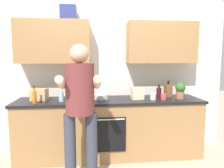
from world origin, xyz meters
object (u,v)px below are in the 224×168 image
Objects in this scene: bottle_juice at (34,97)px; knife_block at (168,90)px; person_standing at (80,103)px; mixing_bowl at (101,97)px; cup_coffee at (153,96)px; bottle_soy at (84,96)px; bottle_water at (61,96)px; bottle_wine at (159,92)px; bottle_vinegar at (81,91)px; cup_ceramic at (164,97)px; potted_herb at (180,90)px; grocery_bag_bread at (39,95)px; grocery_bag_rice at (137,93)px.

knife_block is at bearing 9.18° from bottle_juice.
person_standing reaches higher than mixing_bowl.
cup_coffee is 0.41× the size of knife_block.
bottle_soy is 0.90× the size of bottle_water.
person_standing is at bearing -63.92° from bottle_water.
bottle_vinegar reaches higher than bottle_wine.
cup_ceramic is 0.35× the size of potted_herb.
cup_ceramic is 0.85× the size of cup_coffee.
cup_ceramic is (0.01, -0.19, -0.04)m from bottle_wine.
grocery_bag_bread is at bearing 177.30° from potted_herb.
person_standing is at bearing -93.21° from bottle_soy.
bottle_vinegar reaches higher than potted_herb.
cup_coffee reaches higher than mixing_bowl.
bottle_juice is at bearing -170.82° from knife_block.
bottle_wine is at bearing 1.44° from grocery_bag_bread.
person_standing is 1.38m from cup_ceramic.
knife_block is at bearing 19.69° from bottle_wine.
potted_herb reaches higher than cup_ceramic.
bottle_soy is 0.70m from bottle_juice.
knife_block is (1.40, 0.85, -0.00)m from person_standing.
potted_herb is 1.09× the size of grocery_bag_bread.
grocery_bag_bread reaches higher than mixing_bowl.
potted_herb is at bearing -3.41° from grocery_bag_rice.
grocery_bag_bread is at bearing 175.73° from cup_ceramic.
bottle_soy is 1.04m from cup_coffee.
bottle_wine reaches higher than cup_ceramic.
potted_herb is 2.16m from grocery_bag_bread.
bottle_water is (-1.52, -0.18, 0.00)m from bottle_wine.
mixing_bowl is 1.07× the size of grocery_bag_bread.
potted_herb is (0.29, -0.15, 0.05)m from bottle_wine.
cup_coffee is at bearing -179.96° from cup_ceramic.
bottle_juice reaches higher than grocery_bag_bread.
bottle_water is 2.41× the size of cup_ceramic.
potted_herb is (1.23, -0.11, 0.10)m from mixing_bowl.
bottle_water is at bearing -172.01° from knife_block.
bottle_water is 1.37m from cup_coffee.
grocery_bag_rice is (-0.56, -0.17, -0.01)m from knife_block.
bottle_vinegar is at bearing 9.70° from grocery_bag_bread.
bottle_water is at bearing -20.68° from grocery_bag_bread.
grocery_bag_rice is at bearing 6.12° from bottle_juice.
grocery_bag_bread is at bearing 130.81° from person_standing.
bottle_juice is at bearing -176.82° from potted_herb.
person_standing reaches higher than grocery_bag_rice.
bottle_soy is 1.08× the size of grocery_bag_rice.
cup_ceramic is 0.30m from knife_block.
potted_herb reaches higher than mixing_bowl.
person_standing is 9.37× the size of grocery_bag_rice.
cup_ceramic is (1.54, -0.01, -0.04)m from bottle_water.
bottle_soy is 0.78× the size of mixing_bowl.
potted_herb is (1.54, -0.21, 0.02)m from bottle_vinegar.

